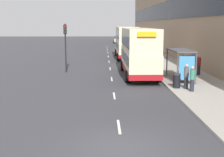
% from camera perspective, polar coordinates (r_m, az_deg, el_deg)
% --- Properties ---
extents(ground_plane, '(220.00, 220.00, 0.00)m').
position_cam_1_polar(ground_plane, '(12.25, 1.86, -12.53)').
color(ground_plane, '#38383D').
extents(pavement, '(5.00, 93.00, 0.14)m').
position_cam_1_polar(pavement, '(50.53, 6.65, 4.62)').
color(pavement, '#A39E93').
rests_on(pavement, ground_plane).
extents(terrace_facade, '(3.10, 93.00, 15.04)m').
position_cam_1_polar(terrace_facade, '(51.12, 11.36, 12.91)').
color(terrace_facade, '#9E846B').
rests_on(terrace_facade, ground_plane).
extents(lane_mark_0, '(0.12, 2.00, 0.01)m').
position_cam_1_polar(lane_mark_0, '(14.57, 1.27, -8.78)').
color(lane_mark_0, silver).
rests_on(lane_mark_0, ground_plane).
extents(lane_mark_1, '(0.12, 2.00, 0.01)m').
position_cam_1_polar(lane_mark_1, '(20.66, 0.41, -3.14)').
color(lane_mark_1, silver).
rests_on(lane_mark_1, ground_plane).
extents(lane_mark_2, '(0.12, 2.00, 0.01)m').
position_cam_1_polar(lane_mark_2, '(26.87, -0.06, -0.09)').
color(lane_mark_2, silver).
rests_on(lane_mark_2, ground_plane).
extents(lane_mark_3, '(0.12, 2.00, 0.01)m').
position_cam_1_polar(lane_mark_3, '(33.12, -0.35, 1.81)').
color(lane_mark_3, silver).
rests_on(lane_mark_3, ground_plane).
extents(lane_mark_4, '(0.12, 2.00, 0.01)m').
position_cam_1_polar(lane_mark_4, '(39.39, -0.55, 3.11)').
color(lane_mark_4, silver).
rests_on(lane_mark_4, ground_plane).
extents(lane_mark_5, '(0.12, 2.00, 0.01)m').
position_cam_1_polar(lane_mark_5, '(45.69, -0.69, 4.05)').
color(lane_mark_5, silver).
rests_on(lane_mark_5, ground_plane).
extents(lane_mark_6, '(0.12, 2.00, 0.01)m').
position_cam_1_polar(lane_mark_6, '(51.99, -0.80, 4.76)').
color(lane_mark_6, silver).
rests_on(lane_mark_6, ground_plane).
extents(lane_mark_7, '(0.12, 2.00, 0.01)m').
position_cam_1_polar(lane_mark_7, '(58.30, -0.89, 5.32)').
color(lane_mark_7, silver).
rests_on(lane_mark_7, ground_plane).
extents(lane_mark_8, '(0.12, 2.00, 0.01)m').
position_cam_1_polar(lane_mark_8, '(64.61, -0.95, 5.77)').
color(lane_mark_8, silver).
rests_on(lane_mark_8, ground_plane).
extents(bus_shelter, '(1.60, 4.20, 2.48)m').
position_cam_1_polar(bus_shelter, '(25.81, 12.98, 3.44)').
color(bus_shelter, '#4C4C51').
rests_on(bus_shelter, ground_plane).
extents(double_decker_bus_near, '(2.85, 10.15, 4.30)m').
position_cam_1_polar(double_decker_bus_near, '(28.15, 4.92, 5.01)').
color(double_decker_bus_near, beige).
rests_on(double_decker_bus_near, ground_plane).
extents(double_decker_bus_ahead, '(2.85, 10.14, 4.30)m').
position_cam_1_polar(double_decker_bus_ahead, '(42.92, 2.64, 6.71)').
color(double_decker_bus_ahead, beige).
rests_on(double_decker_bus_ahead, ground_plane).
extents(car_0, '(2.00, 4.26, 1.75)m').
position_cam_1_polar(car_0, '(78.02, 1.03, 7.12)').
color(car_0, '#B7B799').
rests_on(car_0, ground_plane).
extents(pedestrian_at_shelter, '(0.36, 0.36, 1.81)m').
position_cam_1_polar(pedestrian_at_shelter, '(29.11, 15.59, 2.42)').
color(pedestrian_at_shelter, '#23232D').
rests_on(pedestrian_at_shelter, ground_plane).
extents(pedestrian_1, '(0.36, 0.36, 1.81)m').
position_cam_1_polar(pedestrian_1, '(30.37, 8.19, 2.99)').
color(pedestrian_1, '#23232D').
rests_on(pedestrian_1, ground_plane).
extents(pedestrian_2, '(0.35, 0.35, 1.77)m').
position_cam_1_polar(pedestrian_2, '(22.67, 13.44, 0.43)').
color(pedestrian_2, '#23232D').
rests_on(pedestrian_2, ground_plane).
extents(pedestrian_3, '(0.34, 0.34, 1.74)m').
position_cam_1_polar(pedestrian_3, '(21.86, 14.47, -0.00)').
color(pedestrian_3, '#23232D').
rests_on(pedestrian_3, ground_plane).
extents(litter_bin, '(0.55, 0.55, 1.05)m').
position_cam_1_polar(litter_bin, '(22.85, 11.73, -0.39)').
color(litter_bin, black).
rests_on(litter_bin, ground_plane).
extents(traffic_light_far_kerb, '(0.30, 0.32, 4.72)m').
position_cam_1_polar(traffic_light_far_kerb, '(30.82, -8.53, 7.03)').
color(traffic_light_far_kerb, black).
rests_on(traffic_light_far_kerb, ground_plane).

